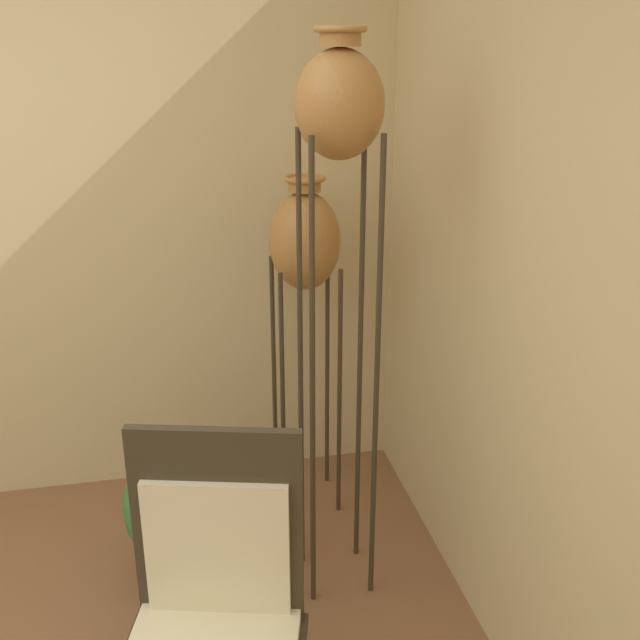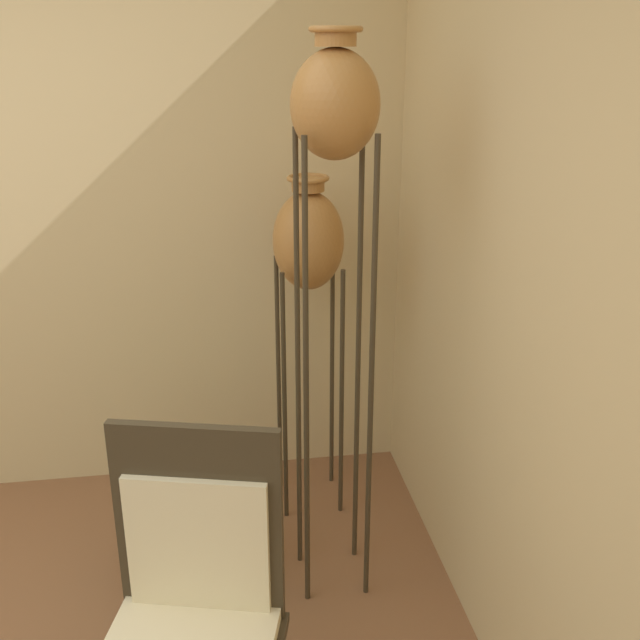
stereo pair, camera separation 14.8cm
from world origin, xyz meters
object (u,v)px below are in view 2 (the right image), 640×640
(vase_stand_tall, at_px, (335,128))
(chair, at_px, (192,604))
(potted_plant, at_px, (186,510))
(vase_stand_medium, at_px, (308,246))

(vase_stand_tall, bearing_deg, chair, -123.69)
(chair, height_order, potted_plant, chair)
(vase_stand_medium, bearing_deg, potted_plant, -139.45)
(vase_stand_medium, xyz_separation_m, chair, (-0.51, -1.35, -0.62))
(vase_stand_tall, relative_size, vase_stand_medium, 1.37)
(chair, bearing_deg, potted_plant, 107.86)
(vase_stand_tall, xyz_separation_m, vase_stand_medium, (-0.01, 0.56, -0.55))
(vase_stand_tall, height_order, potted_plant, vase_stand_tall)
(vase_stand_medium, bearing_deg, chair, -110.81)
(vase_stand_tall, xyz_separation_m, potted_plant, (-0.57, 0.08, -1.47))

